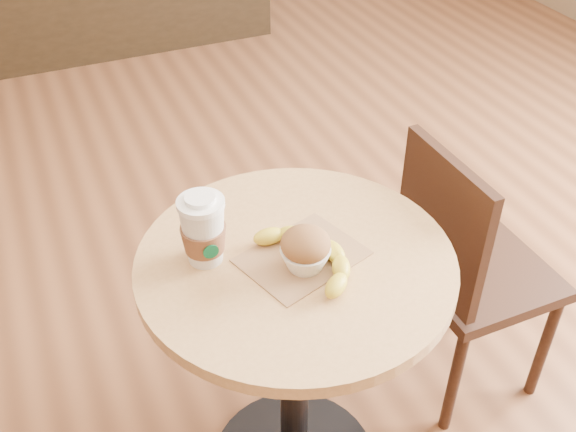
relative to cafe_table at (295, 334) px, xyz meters
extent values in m
cylinder|color=black|center=(0.00, 0.00, -0.14)|extent=(0.07, 0.07, 0.72)
cylinder|color=tan|center=(0.00, 0.00, 0.22)|extent=(0.67, 0.67, 0.03)
cube|color=black|center=(0.60, 0.09, -0.11)|extent=(0.36, 0.36, 0.04)
cylinder|color=black|center=(0.75, -0.06, -0.32)|extent=(0.03, 0.03, 0.41)
cylinder|color=black|center=(0.75, 0.25, -0.32)|extent=(0.03, 0.03, 0.41)
cylinder|color=black|center=(0.45, -0.06, -0.32)|extent=(0.03, 0.03, 0.41)
cylinder|color=black|center=(0.45, 0.25, -0.32)|extent=(0.03, 0.03, 0.41)
cube|color=black|center=(0.44, 0.09, 0.11)|extent=(0.03, 0.34, 0.38)
cube|color=#926A46|center=(0.01, 0.00, 0.23)|extent=(0.28, 0.25, 0.00)
cylinder|color=white|center=(-0.17, 0.07, 0.37)|extent=(0.09, 0.09, 0.01)
cylinder|color=white|center=(-0.17, 0.07, 0.38)|extent=(0.06, 0.06, 0.01)
cylinder|color=#08512C|center=(-0.17, 0.02, 0.29)|extent=(0.03, 0.00, 0.03)
ellipsoid|color=brown|center=(0.01, -0.04, 0.29)|extent=(0.10, 0.10, 0.07)
ellipsoid|color=beige|center=(0.01, -0.04, 0.31)|extent=(0.04, 0.04, 0.02)
camera|label=1|loc=(-0.43, -0.95, 1.15)|focal=42.00mm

